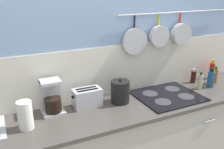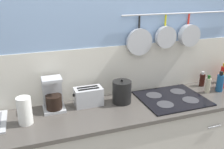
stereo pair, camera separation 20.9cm
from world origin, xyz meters
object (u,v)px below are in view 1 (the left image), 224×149
Objects in this scene: bottle_hot_sauce at (215,75)px; bottle_sesame_oil at (212,70)px; toaster at (87,98)px; bottle_vinegar at (212,77)px; coffee_maker at (52,99)px; bottle_olive_oil at (193,76)px; paper_towel_roll at (25,115)px; kettle at (120,92)px; bottle_cooking_wine at (200,81)px; bottle_dish_soap at (211,79)px.

bottle_sesame_oil is at bearing 60.12° from bottle_hot_sauce.
bottle_hot_sauce is at bearing -2.73° from toaster.
coffee_maker is at bearing 176.20° from bottle_vinegar.
coffee_maker is 1.09× the size of toaster.
bottle_olive_oil is at bearing 0.34° from coffee_maker.
paper_towel_roll is 0.86m from kettle.
bottle_hot_sauce is (0.22, -0.11, 0.01)m from bottle_olive_oil.
paper_towel_roll is at bearing -143.11° from coffee_maker.
bottle_sesame_oil reaches higher than bottle_cooking_wine.
paper_towel_roll is 0.30m from coffee_maker.
toaster is 1.44m from bottle_vinegar.
kettle reaches higher than toaster.
bottle_cooking_wine is 0.83× the size of bottle_sesame_oil.
paper_towel_roll is 0.77× the size of coffee_maker.
kettle is (0.31, -0.05, 0.02)m from toaster.
bottle_cooking_wine is at bearing 0.62° from paper_towel_roll.
bottle_vinegar is 0.19m from bottle_sesame_oil.
coffee_maker is 1.25× the size of kettle.
bottle_olive_oil is at bearing 68.88° from bottle_cooking_wine.
bottle_cooking_wine is 1.16× the size of bottle_olive_oil.
toaster is 1.28m from bottle_olive_oil.
paper_towel_roll is at bearing -174.65° from bottle_sesame_oil.
bottle_sesame_oil is at bearing 1.66° from toaster.
bottle_vinegar is (1.75, -0.12, -0.04)m from coffee_maker.
paper_towel_roll is 1.00× the size of bottle_sesame_oil.
bottle_dish_soap is (1.36, -0.14, 0.01)m from toaster.
bottle_hot_sauce is at bearing 2.28° from paper_towel_roll.
bottle_olive_oil is at bearing 140.58° from bottle_vinegar.
paper_towel_roll reaches higher than bottle_olive_oil.
bottle_hot_sauce is (2.05, 0.08, -0.03)m from paper_towel_roll.
bottle_vinegar is (0.15, -0.13, 0.01)m from bottle_olive_oil.
paper_towel_roll reaches higher than toaster.
bottle_hot_sauce is (1.50, -0.07, 0.00)m from toaster.
bottle_cooking_wine is 0.29m from bottle_hot_sauce.
bottle_sesame_oil is (0.21, 0.19, 0.01)m from bottle_dish_soap.
bottle_cooking_wine is at bearing -111.12° from bottle_olive_oil.
bottle_cooking_wine is (1.22, -0.13, -0.00)m from toaster.
coffee_maker is (0.24, 0.18, 0.01)m from paper_towel_roll.
toaster is 1.20× the size of bottle_sesame_oil.
bottle_cooking_wine is at bearing -152.93° from bottle_sesame_oil.
bottle_sesame_oil is (0.13, 0.13, 0.02)m from bottle_vinegar.
bottle_olive_oil is 0.75× the size of bottle_dish_soap.
toaster is at bearing 170.16° from kettle.
kettle reaches higher than bottle_cooking_wine.
bottle_olive_oil is 0.20m from bottle_dish_soap.
bottle_sesame_oil reaches higher than bottle_olive_oil.
bottle_dish_soap reaches higher than bottle_hot_sauce.
bottle_vinegar is at bearing 1.88° from paper_towel_roll.
bottle_cooking_wine reaches higher than toaster.
kettle is at bearing 174.91° from bottle_cooking_wine.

